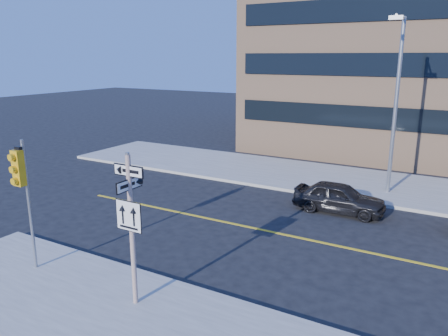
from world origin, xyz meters
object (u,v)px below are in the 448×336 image
Objects in this scene: sign_pole at (131,221)px; parked_car_a at (339,197)px; streetlight_a at (396,95)px; traffic_signal at (21,179)px.

parked_car_a is (2.62, 9.96, -1.79)m from sign_pole.
streetlight_a reaches higher than parked_car_a.
streetlight_a reaches higher than traffic_signal.
streetlight_a is (1.38, 3.31, 4.11)m from parked_car_a.
streetlight_a is at bearing -23.36° from parked_car_a.
traffic_signal is 12.31m from parked_car_a.
sign_pole is 4.05m from traffic_signal.
parked_car_a is at bearing -112.66° from streetlight_a.
streetlight_a is (4.00, 13.27, 2.32)m from sign_pole.
traffic_signal is at bearing -120.80° from streetlight_a.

